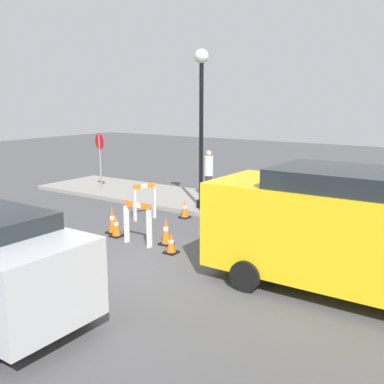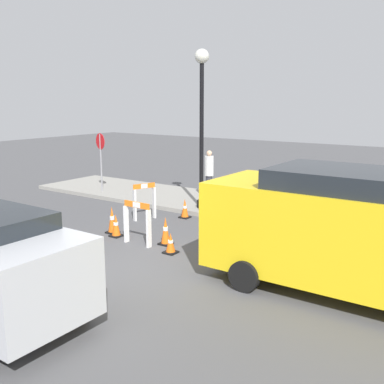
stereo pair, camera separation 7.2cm
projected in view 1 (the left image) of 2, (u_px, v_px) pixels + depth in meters
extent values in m
plane|color=#4C4C4F|center=(127.00, 269.00, 9.60)|extent=(60.00, 60.00, 0.00)
cube|color=gray|center=(255.00, 210.00, 14.48)|extent=(18.00, 3.10, 0.14)
cylinder|color=black|center=(201.00, 204.00, 14.48)|extent=(0.29, 0.29, 0.24)
cylinder|color=black|center=(201.00, 137.00, 14.05)|extent=(0.13, 0.13, 4.53)
sphere|color=silver|center=(202.00, 56.00, 13.56)|extent=(0.44, 0.44, 0.44)
cylinder|color=gray|center=(100.00, 163.00, 16.87)|extent=(0.06, 0.06, 2.16)
cylinder|color=red|center=(99.00, 141.00, 16.71)|extent=(0.59, 0.17, 0.60)
cube|color=white|center=(223.00, 209.00, 12.99)|extent=(0.10, 0.14, 0.90)
cube|color=white|center=(205.00, 204.00, 13.63)|extent=(0.10, 0.14, 0.90)
cube|color=orange|center=(214.00, 189.00, 13.20)|extent=(0.87, 0.28, 0.15)
cube|color=white|center=(214.00, 189.00, 13.20)|extent=(0.27, 0.11, 0.14)
cube|color=white|center=(154.00, 203.00, 13.65)|extent=(0.14, 0.11, 0.95)
cube|color=white|center=(134.00, 205.00, 13.30)|extent=(0.14, 0.11, 0.95)
cube|color=orange|center=(144.00, 186.00, 13.37)|extent=(0.30, 0.67, 0.15)
cube|color=white|center=(144.00, 186.00, 13.37)|extent=(0.11, 0.21, 0.14)
cube|color=white|center=(127.00, 224.00, 11.31)|extent=(0.06, 0.13, 0.94)
cube|color=white|center=(149.00, 229.00, 10.89)|extent=(0.06, 0.13, 0.94)
cube|color=orange|center=(137.00, 205.00, 10.99)|extent=(0.81, 0.04, 0.15)
cube|color=white|center=(137.00, 205.00, 10.99)|extent=(0.24, 0.03, 0.13)
cube|color=white|center=(211.00, 230.00, 10.74)|extent=(0.14, 0.08, 0.98)
cube|color=white|center=(232.00, 223.00, 11.38)|extent=(0.14, 0.08, 0.98)
cube|color=orange|center=(222.00, 204.00, 10.95)|extent=(0.14, 0.93, 0.15)
cube|color=white|center=(222.00, 204.00, 10.95)|extent=(0.06, 0.28, 0.13)
cube|color=black|center=(236.00, 234.00, 11.98)|extent=(0.30, 0.30, 0.04)
cone|color=orange|center=(236.00, 222.00, 11.92)|extent=(0.22, 0.22, 0.63)
cylinder|color=white|center=(236.00, 221.00, 11.91)|extent=(0.13, 0.13, 0.09)
cube|color=black|center=(116.00, 236.00, 11.85)|extent=(0.30, 0.30, 0.04)
cone|color=orange|center=(116.00, 225.00, 11.79)|extent=(0.23, 0.23, 0.56)
cylinder|color=white|center=(116.00, 224.00, 11.79)|extent=(0.13, 0.13, 0.08)
cube|color=black|center=(113.00, 232.00, 12.16)|extent=(0.30, 0.30, 0.04)
cone|color=orange|center=(112.00, 219.00, 12.09)|extent=(0.22, 0.23, 0.70)
cylinder|color=white|center=(112.00, 218.00, 12.08)|extent=(0.13, 0.13, 0.10)
cube|color=black|center=(171.00, 252.00, 10.57)|extent=(0.30, 0.30, 0.04)
cone|color=orange|center=(171.00, 242.00, 10.52)|extent=(0.22, 0.23, 0.45)
cylinder|color=white|center=(171.00, 241.00, 10.51)|extent=(0.13, 0.13, 0.06)
cube|color=black|center=(185.00, 217.00, 13.74)|extent=(0.30, 0.30, 0.04)
cone|color=orange|center=(185.00, 208.00, 13.68)|extent=(0.23, 0.22, 0.55)
cylinder|color=white|center=(185.00, 207.00, 13.68)|extent=(0.13, 0.13, 0.08)
cube|color=black|center=(166.00, 244.00, 11.20)|extent=(0.30, 0.30, 0.04)
cone|color=orange|center=(166.00, 230.00, 11.13)|extent=(0.22, 0.23, 0.67)
cylinder|color=white|center=(166.00, 229.00, 11.13)|extent=(0.13, 0.13, 0.09)
cylinder|color=#33333D|center=(256.00, 216.00, 12.44)|extent=(0.33, 0.33, 0.80)
cylinder|color=yellow|center=(257.00, 190.00, 12.29)|extent=(0.46, 0.46, 0.66)
sphere|color=#8E6647|center=(257.00, 174.00, 12.21)|extent=(0.27, 0.27, 0.19)
cylinder|color=#33333D|center=(208.00, 187.00, 15.70)|extent=(0.31, 0.31, 0.82)
cylinder|color=silver|center=(209.00, 166.00, 15.55)|extent=(0.43, 0.43, 0.69)
sphere|color=#DBAD89|center=(209.00, 153.00, 15.46)|extent=(0.26, 0.26, 0.19)
cylinder|color=black|center=(77.00, 301.00, 7.38)|extent=(0.60, 0.18, 0.60)
cube|color=yellow|center=(356.00, 235.00, 8.13)|extent=(5.44, 2.01, 1.67)
cube|color=#1E2328|center=(359.00, 190.00, 7.96)|extent=(2.99, 1.85, 0.71)
cylinder|color=black|center=(288.00, 248.00, 10.04)|extent=(0.60, 0.18, 0.60)
cylinder|color=black|center=(246.00, 276.00, 8.42)|extent=(0.60, 0.18, 0.60)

